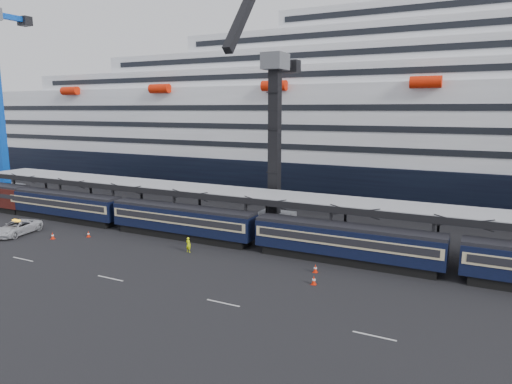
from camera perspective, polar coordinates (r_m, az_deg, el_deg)
ground at (r=36.92m, az=19.08°, el=-14.71°), size 260.00×260.00×0.00m
train at (r=46.10m, az=15.20°, el=-6.52°), size 133.05×3.00×4.05m
canopy at (r=48.60m, az=21.71°, el=-2.32°), size 130.00×6.25×5.53m
cruise_ship at (r=79.59m, az=23.42°, el=7.38°), size 214.09×28.84×34.00m
crane_dark_near at (r=57.26m, az=2.18°, el=6.97°), size 4.50×17.75×35.08m
pickup_truck at (r=63.60m, az=-27.71°, el=-3.97°), size 3.94×6.64×1.73m
worker at (r=50.11m, az=-8.45°, el=-6.53°), size 0.65×0.46×1.68m
traffic_cone_a at (r=59.70m, az=-24.08°, el=-5.00°), size 0.43×0.43×0.86m
traffic_cone_b at (r=59.00m, az=-20.22°, el=-4.95°), size 0.39×0.39×0.77m
traffic_cone_c at (r=44.14m, az=7.43°, el=-9.43°), size 0.42×0.42×0.84m
traffic_cone_d at (r=41.26m, az=7.24°, el=-10.86°), size 0.43×0.43×0.86m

